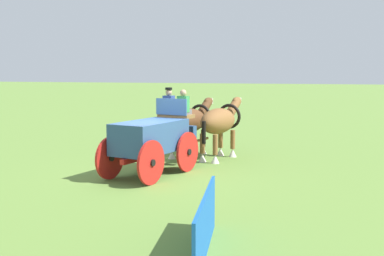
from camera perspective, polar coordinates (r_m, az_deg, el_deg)
The scene contains 5 objects.
ground_plane at distance 15.34m, azimuth -4.98°, elevation -5.63°, with size 220.00×220.00×0.00m, color olive.
show_wagon at distance 15.27m, azimuth -4.65°, elevation -1.10°, with size 5.69×2.33×2.74m.
draft_horse_near at distance 18.54m, azimuth -0.28°, elevation 0.76°, with size 3.19×1.42×2.20m.
draft_horse_off at distance 17.93m, azimuth 3.33°, elevation 0.70°, with size 3.15×1.41×2.26m.
sponsor_banner at distance 8.75m, azimuth 1.60°, elevation -11.53°, with size 3.20×0.06×1.10m, color #1959B2.
Camera 1 is at (-13.94, -5.49, 3.31)m, focal length 44.64 mm.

